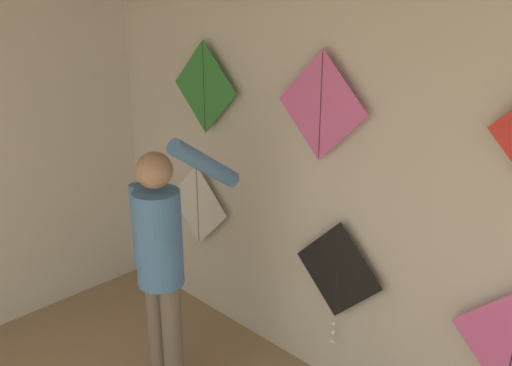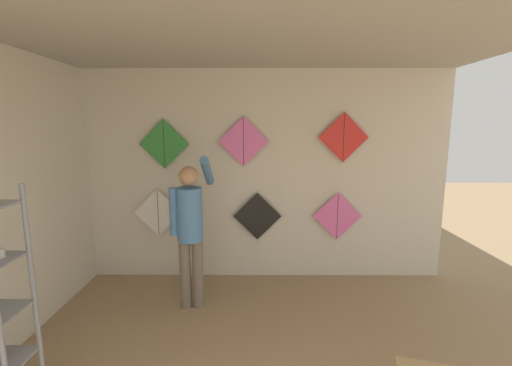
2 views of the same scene
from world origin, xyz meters
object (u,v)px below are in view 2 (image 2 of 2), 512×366
kite_4 (244,142)px  kite_5 (344,137)px  shopkeeper (190,224)px  kite_0 (158,213)px  kite_3 (164,144)px  kite_2 (337,218)px  kite_1 (257,219)px

kite_4 → kite_5: kite_5 is taller
kite_5 → shopkeeper: bearing=-157.6°
kite_0 → kite_3: size_ratio=1.00×
shopkeeper → kite_2: shopkeeper is taller
shopkeeper → kite_3: (-0.47, 0.77, 0.86)m
kite_0 → kite_5: (2.46, 0.00, 1.01)m
kite_0 → kite_5: size_ratio=1.00×
kite_0 → kite_1: 1.34m
kite_1 → kite_4: kite_4 is taller
shopkeeper → kite_1: shopkeeper is taller
kite_1 → kite_2: bearing=0.0°
kite_0 → shopkeeper: bearing=-52.7°
kite_3 → shopkeeper: bearing=-58.7°
kite_0 → kite_2: bearing=-0.0°
kite_4 → kite_5: (1.30, 0.00, 0.06)m
shopkeeper → kite_1: size_ratio=2.04×
kite_1 → kite_3: size_ratio=1.32×
kite_3 → kite_5: 2.34m
kite_1 → kite_2: kite_2 is taller
shopkeeper → kite_5: kite_5 is taller
shopkeeper → kite_4: kite_4 is taller
kite_2 → kite_4: size_ratio=1.21×
kite_2 → kite_5: (0.04, 0.00, 1.07)m
kite_0 → kite_5: kite_5 is taller
kite_1 → kite_3: 1.58m
shopkeeper → kite_4: bearing=48.3°
kite_1 → kite_2: 1.08m
kite_3 → kite_5: kite_5 is taller
shopkeeper → kite_2: 1.99m
kite_2 → kite_0: bearing=180.0°
kite_2 → kite_4: 1.62m
shopkeeper → kite_3: size_ratio=2.68×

